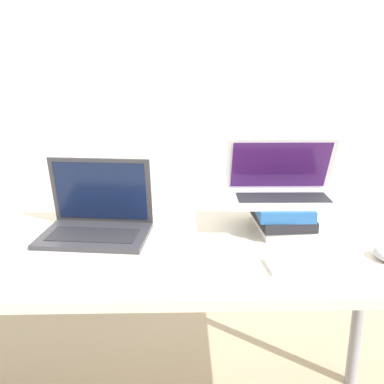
{
  "coord_description": "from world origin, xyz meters",
  "views": [
    {
      "loc": [
        0.04,
        -0.98,
        1.34
      ],
      "look_at": [
        0.07,
        0.34,
        0.95
      ],
      "focal_mm": 42.0,
      "sensor_mm": 36.0,
      "label": 1
    }
  ],
  "objects_px": {
    "wireless_keyboard": "(318,264)",
    "book_stack": "(282,215)",
    "laptop_left": "(97,220)",
    "laptop_on_books": "(281,187)"
  },
  "relations": [
    {
      "from": "book_stack",
      "to": "wireless_keyboard",
      "type": "bearing_deg",
      "value": -82.66
    },
    {
      "from": "book_stack",
      "to": "laptop_on_books",
      "type": "height_order",
      "value": "laptop_on_books"
    },
    {
      "from": "laptop_left",
      "to": "book_stack",
      "type": "bearing_deg",
      "value": 3.24
    },
    {
      "from": "wireless_keyboard",
      "to": "book_stack",
      "type": "bearing_deg",
      "value": 97.34
    },
    {
      "from": "book_stack",
      "to": "wireless_keyboard",
      "type": "distance_m",
      "value": 0.31
    },
    {
      "from": "book_stack",
      "to": "wireless_keyboard",
      "type": "xyz_separation_m",
      "value": [
        0.04,
        -0.3,
        -0.04
      ]
    },
    {
      "from": "laptop_on_books",
      "to": "laptop_left",
      "type": "bearing_deg",
      "value": -175.09
    },
    {
      "from": "laptop_on_books",
      "to": "wireless_keyboard",
      "type": "xyz_separation_m",
      "value": [
        0.04,
        -0.32,
        -0.14
      ]
    },
    {
      "from": "laptop_left",
      "to": "laptop_on_books",
      "type": "relative_size",
      "value": 0.99
    },
    {
      "from": "laptop_left",
      "to": "wireless_keyboard",
      "type": "xyz_separation_m",
      "value": [
        0.68,
        -0.26,
        -0.04
      ]
    }
  ]
}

